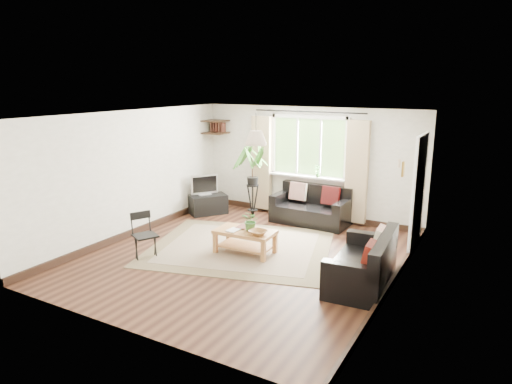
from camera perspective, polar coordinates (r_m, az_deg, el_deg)
The scene contains 24 objects.
floor at distance 7.89m, azimuth -1.43°, elevation -8.04°, with size 5.50×5.50×0.00m, color black.
ceiling at distance 7.35m, azimuth -1.54°, elevation 9.63°, with size 5.50×5.50×0.00m, color white.
wall_back at distance 9.94m, azimuth 6.63°, elevation 3.64°, with size 5.00×0.02×2.40m, color beige.
wall_front at distance 5.44m, azimuth -16.49°, elevation -5.32°, with size 5.00×0.02×2.40m, color beige.
wall_left at distance 9.03m, azimuth -15.27°, elevation 2.23°, with size 0.02×5.50×2.40m, color beige.
wall_right at distance 6.65m, azimuth 17.41°, elevation -1.94°, with size 0.02×5.50×2.40m, color beige.
rug at distance 8.28m, azimuth -1.97°, elevation -6.89°, with size 3.15×2.70×0.02m, color #BBAB91.
window at distance 9.85m, azimuth 6.60°, elevation 5.61°, with size 2.50×0.16×2.16m, color white, non-canonical shape.
door at distance 8.32m, azimuth 19.59°, elevation -0.45°, with size 0.06×0.96×2.06m, color silver.
corner_shelf at distance 10.70m, azimuth -5.09°, elevation 8.11°, with size 0.50×0.50×0.34m, color black, non-canonical shape.
pendant_lamp at distance 7.72m, azimuth -0.00°, elevation 7.23°, with size 0.36×0.36×0.54m, color beige, non-canonical shape.
wall_sconce at distance 6.83m, azimuth 17.69°, elevation 3.10°, with size 0.12×0.12×0.28m, color beige, non-canonical shape.
sofa_back at distance 9.61m, azimuth 6.85°, elevation -1.76°, with size 1.59×0.79×0.75m, color black, non-canonical shape.
sofa_right at distance 6.92m, azimuth 13.07°, elevation -8.32°, with size 0.78×1.56×0.74m, color black, non-canonical shape.
coffee_table at distance 7.95m, azimuth -1.37°, elevation -6.25°, with size 1.03×0.56×0.42m, color olive, non-canonical shape.
table_plant at distance 7.82m, azimuth -0.62°, elevation -3.63°, with size 0.31×0.27×0.34m, color #305E25.
bowl at distance 7.66m, azimuth 0.26°, elevation -5.07°, with size 0.30×0.30×0.07m, color brown.
book_a at distance 7.92m, azimuth -3.37°, elevation -4.66°, with size 0.18×0.24×0.02m, color silver.
book_b at distance 8.06m, azimuth -2.29°, elevation -4.30°, with size 0.18×0.24×0.02m, color #502820.
tv_stand at distance 10.34m, azimuth -5.99°, elevation -1.54°, with size 0.80×0.45×0.43m, color black.
tv at distance 10.28m, azimuth -6.47°, elevation 0.97°, with size 0.62×0.21×0.47m, color #A5A5AA, non-canonical shape.
palm_stand at distance 9.84m, azimuth -0.42°, elevation 1.26°, with size 0.62×0.62×1.61m, color black, non-canonical shape.
folding_chair at distance 7.89m, azimuth -13.68°, elevation -5.41°, with size 0.40×0.40×0.78m, color black, non-canonical shape.
sill_plant at distance 9.77m, azimuth 7.69°, elevation 2.62°, with size 0.14×0.10×0.27m, color #2D6023.
Camera 1 is at (3.74, -6.30, 2.92)m, focal length 32.00 mm.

